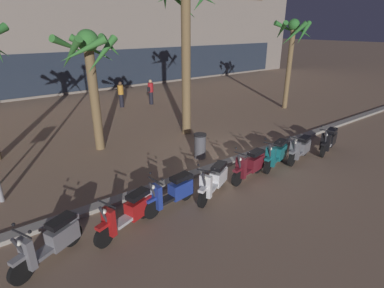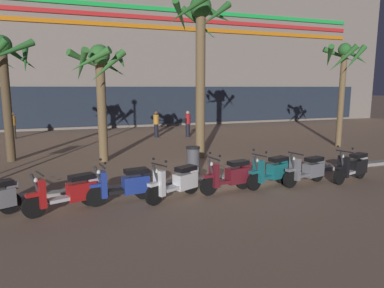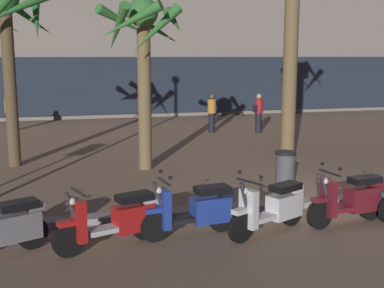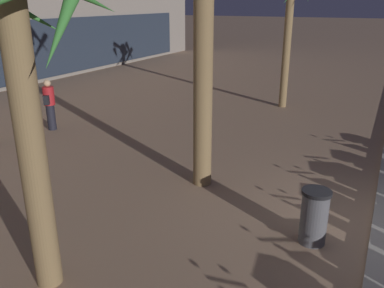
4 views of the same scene
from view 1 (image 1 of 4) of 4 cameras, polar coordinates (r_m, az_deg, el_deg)
name	(u,v)px [view 1 (image 1 of 4)]	position (r m, az deg, el deg)	size (l,w,h in m)	color
ground_plane	(233,161)	(11.32, 7.73, -3.15)	(200.00, 200.00, 0.00)	#93755B
curb_strip	(234,160)	(11.24, 8.04, -3.01)	(60.00, 0.36, 0.12)	gray
scooter_grey_mid_rear	(52,241)	(7.29, -25.00, -16.29)	(1.62, 0.91, 1.17)	black
scooter_red_mid_front	(130,212)	(7.67, -11.73, -12.48)	(1.79, 0.85, 1.04)	black
scooter_blue_mid_centre	(173,192)	(8.33, -3.54, -9.01)	(1.77, 0.61, 1.17)	black
scooter_white_far_back	(215,180)	(8.95, 4.33, -6.80)	(1.71, 0.97, 1.17)	black
scooter_maroon_second_in_line	(251,165)	(10.00, 11.06, -3.88)	(1.72, 0.65, 1.17)	black
scooter_teal_tail_end	(277,154)	(11.06, 15.80, -1.80)	(1.71, 0.77, 1.17)	black
scooter_grey_gap_after_mid	(301,148)	(11.88, 19.92, -0.77)	(1.76, 0.72, 1.04)	black
scooter_black_lead_nearest	(329,140)	(13.09, 24.55, 0.65)	(1.70, 0.76, 1.17)	black
palm_tree_near_sign	(186,24)	(13.35, -1.20, 21.84)	(2.53, 2.59, 6.57)	olive
palm_tree_far_corner	(90,62)	(12.06, -18.81, 14.48)	(2.41, 2.53, 4.59)	olive
palm_tree_by_mall_entrance	(292,42)	(18.93, 18.44, 17.97)	(2.19, 2.11, 5.07)	olive
pedestrian_window_shopping	(121,94)	(19.11, -13.35, 9.26)	(0.35, 0.46, 1.57)	black
pedestrian_by_palm_tree	(151,91)	(19.49, -7.84, 9.87)	(0.46, 0.36, 1.57)	black
litter_bin	(200,146)	(11.30, 1.53, -0.32)	(0.48, 0.48, 0.95)	#56565B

